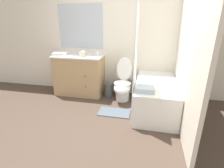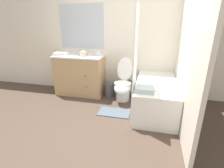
% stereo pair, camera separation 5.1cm
% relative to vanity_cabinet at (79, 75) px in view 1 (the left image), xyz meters
% --- Properties ---
extents(ground_plane, '(14.00, 14.00, 0.00)m').
position_rel_vanity_cabinet_xyz_m(ground_plane, '(0.76, -1.37, -0.45)').
color(ground_plane, '#47382D').
extents(wall_back, '(8.00, 0.06, 2.50)m').
position_rel_vanity_cabinet_xyz_m(wall_back, '(0.75, 0.28, 0.80)').
color(wall_back, silver).
rests_on(wall_back, ground_plane).
extents(wall_right, '(0.05, 2.62, 2.50)m').
position_rel_vanity_cabinet_xyz_m(wall_right, '(2.08, -0.55, 0.80)').
color(wall_right, silver).
rests_on(wall_right, ground_plane).
extents(vanity_cabinet, '(1.08, 0.55, 0.89)m').
position_rel_vanity_cabinet_xyz_m(vanity_cabinet, '(0.00, 0.00, 0.00)').
color(vanity_cabinet, tan).
rests_on(vanity_cabinet, ground_plane).
extents(sink_faucet, '(0.14, 0.12, 0.12)m').
position_rel_vanity_cabinet_xyz_m(sink_faucet, '(-0.00, 0.18, 0.47)').
color(sink_faucet, silver).
rests_on(sink_faucet, vanity_cabinet).
extents(toilet, '(0.34, 0.70, 0.88)m').
position_rel_vanity_cabinet_xyz_m(toilet, '(1.02, -0.11, -0.12)').
color(toilet, white).
rests_on(toilet, ground_plane).
extents(bathtub, '(0.72, 1.41, 0.57)m').
position_rel_vanity_cabinet_xyz_m(bathtub, '(1.68, -0.45, -0.17)').
color(bathtub, white).
rests_on(bathtub, ground_plane).
extents(shower_curtain, '(0.01, 0.49, 1.87)m').
position_rel_vanity_cabinet_xyz_m(shower_curtain, '(1.31, -0.82, 0.48)').
color(shower_curtain, white).
rests_on(shower_curtain, ground_plane).
extents(wastebasket, '(0.20, 0.20, 0.31)m').
position_rel_vanity_cabinet_xyz_m(wastebasket, '(0.69, -0.02, -0.30)').
color(wastebasket, '#4C4C51').
rests_on(wastebasket, ground_plane).
extents(tissue_box, '(0.12, 0.15, 0.12)m').
position_rel_vanity_cabinet_xyz_m(tissue_box, '(0.13, -0.05, 0.49)').
color(tissue_box, beige).
rests_on(tissue_box, vanity_cabinet).
extents(soap_dispenser, '(0.05, 0.05, 0.13)m').
position_rel_vanity_cabinet_xyz_m(soap_dispenser, '(0.44, 0.04, 0.50)').
color(soap_dispenser, silver).
rests_on(soap_dispenser, vanity_cabinet).
extents(hand_towel_folded, '(0.26, 0.17, 0.07)m').
position_rel_vanity_cabinet_xyz_m(hand_towel_folded, '(-0.37, -0.13, 0.47)').
color(hand_towel_folded, white).
rests_on(hand_towel_folded, vanity_cabinet).
extents(bath_towel_folded, '(0.28, 0.25, 0.08)m').
position_rel_vanity_cabinet_xyz_m(bath_towel_folded, '(1.50, -0.92, 0.15)').
color(bath_towel_folded, silver).
rests_on(bath_towel_folded, bathtub).
extents(bath_mat, '(0.58, 0.34, 0.02)m').
position_rel_vanity_cabinet_xyz_m(bath_mat, '(0.96, -0.72, -0.45)').
color(bath_mat, '#4C5660').
rests_on(bath_mat, ground_plane).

